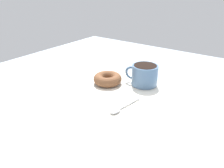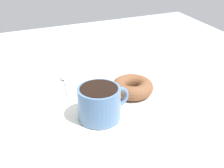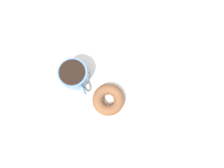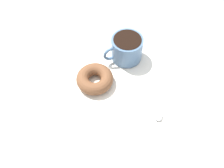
% 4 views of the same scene
% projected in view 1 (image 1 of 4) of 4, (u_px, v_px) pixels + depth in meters
% --- Properties ---
extents(ground_plane, '(1.20, 1.20, 0.02)m').
position_uv_depth(ground_plane, '(115.00, 93.00, 0.77)').
color(ground_plane, '#99A8B7').
extents(napkin, '(0.35, 0.35, 0.00)m').
position_uv_depth(napkin, '(112.00, 90.00, 0.77)').
color(napkin, white).
rests_on(napkin, ground_plane).
extents(coffee_cup, '(0.12, 0.09, 0.07)m').
position_uv_depth(coffee_cup, '(144.00, 74.00, 0.79)').
color(coffee_cup, slate).
rests_on(coffee_cup, napkin).
extents(donut, '(0.10, 0.10, 0.04)m').
position_uv_depth(donut, '(108.00, 79.00, 0.81)').
color(donut, brown).
rests_on(donut, napkin).
extents(spoon, '(0.04, 0.13, 0.01)m').
position_uv_depth(spoon, '(119.00, 109.00, 0.64)').
color(spoon, silver).
rests_on(spoon, napkin).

